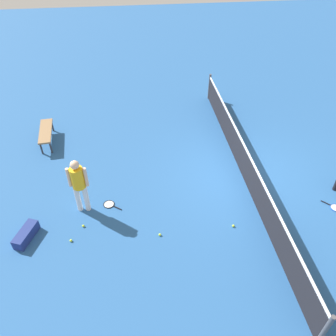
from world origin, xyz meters
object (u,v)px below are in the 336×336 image
(equipment_bag, at_px, (27,233))
(tennis_ball_midcourt, at_px, (71,241))
(tennis_ball_stray_left, at_px, (83,226))
(tennis_racket_far_player, at_px, (335,207))
(courtside_bench, at_px, (46,132))
(tennis_ball_near_player, at_px, (78,178))
(tennis_ball_by_net, at_px, (160,235))
(tennis_ball_baseline, at_px, (233,226))
(tennis_racket_near_player, at_px, (110,205))
(player_near_side, at_px, (78,182))

(equipment_bag, bearing_deg, tennis_ball_midcourt, 76.11)
(tennis_ball_stray_left, bearing_deg, tennis_ball_midcourt, -31.50)
(tennis_racket_far_player, xyz_separation_m, courtside_bench, (-4.18, -8.39, 0.40))
(tennis_ball_near_player, xyz_separation_m, tennis_ball_midcourt, (2.37, 0.03, 0.00))
(tennis_ball_by_net, relative_size, tennis_ball_baseline, 1.00)
(tennis_ball_stray_left, xyz_separation_m, courtside_bench, (-4.04, -1.49, 0.38))
(tennis_racket_near_player, xyz_separation_m, tennis_ball_baseline, (1.18, 3.23, 0.02))
(tennis_ball_baseline, bearing_deg, tennis_ball_by_net, -88.21)
(tennis_ball_near_player, height_order, tennis_ball_by_net, same)
(tennis_racket_near_player, xyz_separation_m, tennis_ball_near_player, (-1.21, -0.98, 0.02))
(equipment_bag, bearing_deg, tennis_ball_near_player, 153.05)
(tennis_ball_by_net, bearing_deg, tennis_ball_stray_left, -105.08)
(tennis_ball_midcourt, xyz_separation_m, equipment_bag, (-0.27, -1.10, 0.11))
(tennis_ball_near_player, bearing_deg, player_near_side, 12.89)
(tennis_racket_near_player, height_order, equipment_bag, equipment_bag)
(tennis_ball_baseline, bearing_deg, tennis_ball_near_player, -119.57)
(tennis_ball_midcourt, bearing_deg, tennis_ball_near_player, -179.21)
(tennis_ball_by_net, distance_m, tennis_ball_stray_left, 2.03)
(tennis_racket_far_player, xyz_separation_m, tennis_ball_midcourt, (0.31, -7.17, 0.02))
(tennis_racket_far_player, xyz_separation_m, tennis_ball_by_net, (0.39, -4.93, 0.02))
(tennis_ball_baseline, xyz_separation_m, equipment_bag, (-0.29, -5.28, 0.11))
(tennis_racket_near_player, bearing_deg, tennis_ball_near_player, -140.91)
(tennis_racket_far_player, distance_m, equipment_bag, 8.27)
(equipment_bag, bearing_deg, tennis_ball_stray_left, 97.27)
(player_near_side, height_order, tennis_ball_baseline, player_near_side)
(tennis_ball_near_player, xyz_separation_m, tennis_ball_baseline, (2.39, 4.21, 0.00))
(courtside_bench, xyz_separation_m, equipment_bag, (4.22, 0.12, -0.28))
(player_near_side, relative_size, tennis_racket_far_player, 3.12)
(tennis_ball_midcourt, xyz_separation_m, tennis_ball_baseline, (0.02, 4.18, 0.00))
(tennis_ball_stray_left, bearing_deg, player_near_side, -178.95)
(player_near_side, bearing_deg, tennis_ball_by_net, 59.53)
(tennis_ball_stray_left, distance_m, courtside_bench, 4.33)
(tennis_racket_far_player, relative_size, tennis_ball_baseline, 8.25)
(tennis_racket_far_player, distance_m, tennis_ball_midcourt, 7.18)
(tennis_ball_near_player, distance_m, tennis_ball_midcourt, 2.37)
(equipment_bag, bearing_deg, player_near_side, 120.69)
(tennis_ball_by_net, relative_size, courtside_bench, 0.04)
(tennis_racket_far_player, distance_m, tennis_ball_near_player, 7.49)
(tennis_racket_near_player, bearing_deg, player_near_side, -83.34)
(courtside_bench, bearing_deg, tennis_ball_by_net, 37.11)
(player_near_side, xyz_separation_m, tennis_ball_stray_left, (0.63, 0.01, -0.98))
(tennis_ball_near_player, xyz_separation_m, equipment_bag, (2.10, -1.07, 0.11))
(player_near_side, xyz_separation_m, equipment_bag, (0.81, -1.36, -0.87))
(tennis_ball_by_net, distance_m, tennis_ball_midcourt, 2.24)
(tennis_racket_near_player, distance_m, tennis_racket_far_player, 6.28)
(courtside_bench, bearing_deg, player_near_side, 23.52)
(player_near_side, height_order, tennis_ball_stray_left, player_near_side)
(tennis_racket_far_player, bearing_deg, tennis_ball_by_net, -85.49)
(player_near_side, distance_m, tennis_ball_baseline, 4.18)
(tennis_ball_midcourt, bearing_deg, tennis_racket_near_player, 140.71)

